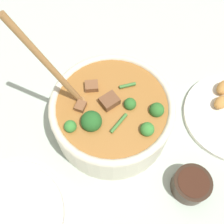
% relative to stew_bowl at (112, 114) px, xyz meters
% --- Properties ---
extents(ground_plane, '(4.00, 4.00, 0.00)m').
position_rel_stew_bowl_xyz_m(ground_plane, '(0.00, 0.00, -0.06)').
color(ground_plane, '#ADBCAD').
extents(stew_bowl, '(0.27, 0.26, 0.32)m').
position_rel_stew_bowl_xyz_m(stew_bowl, '(0.00, 0.00, 0.00)').
color(stew_bowl, beige).
rests_on(stew_bowl, ground_plane).
extents(condiment_bowl, '(0.08, 0.08, 0.05)m').
position_rel_stew_bowl_xyz_m(condiment_bowl, '(0.22, 0.01, -0.04)').
color(condiment_bowl, black).
rests_on(condiment_bowl, ground_plane).
extents(empty_plate, '(0.24, 0.24, 0.02)m').
position_rel_stew_bowl_xyz_m(empty_plate, '(-0.00, -0.29, -0.05)').
color(empty_plate, silver).
rests_on(empty_plate, ground_plane).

